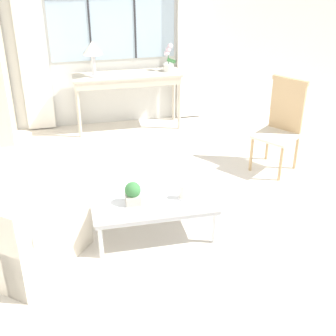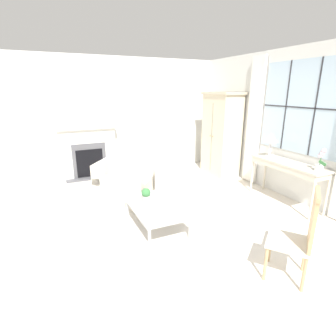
{
  "view_description": "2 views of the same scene",
  "coord_description": "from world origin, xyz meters",
  "px_view_note": "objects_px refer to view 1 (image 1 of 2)",
  "views": [
    {
      "loc": [
        -0.62,
        -3.45,
        2.62
      ],
      "look_at": [
        0.19,
        0.32,
        0.58
      ],
      "focal_mm": 50.0,
      "sensor_mm": 36.0,
      "label": 1
    },
    {
      "loc": [
        3.39,
        -1.16,
        2.06
      ],
      "look_at": [
        -0.03,
        0.4,
        0.92
      ],
      "focal_mm": 28.0,
      "sensor_mm": 36.0,
      "label": 2
    }
  ],
  "objects_px": {
    "table_lamp": "(92,50)",
    "potted_plant_small": "(133,193)",
    "side_chair_wooden": "(282,121)",
    "armchair_upholstered": "(14,232)",
    "pillar_candle": "(183,192)",
    "potted_orchid": "(169,60)",
    "console_table": "(127,80)",
    "coffee_table": "(152,199)"
  },
  "relations": [
    {
      "from": "potted_orchid",
      "to": "pillar_candle",
      "type": "xyz_separation_m",
      "value": [
        -0.44,
        -2.67,
        -0.49
      ]
    },
    {
      "from": "console_table",
      "to": "table_lamp",
      "type": "bearing_deg",
      "value": -176.67
    },
    {
      "from": "potted_orchid",
      "to": "coffee_table",
      "type": "xyz_separation_m",
      "value": [
        -0.71,
        -2.57,
        -0.59
      ]
    },
    {
      "from": "armchair_upholstered",
      "to": "side_chair_wooden",
      "type": "bearing_deg",
      "value": 21.4
    },
    {
      "from": "console_table",
      "to": "armchair_upholstered",
      "type": "height_order",
      "value": "armchair_upholstered"
    },
    {
      "from": "potted_plant_small",
      "to": "potted_orchid",
      "type": "bearing_deg",
      "value": 71.32
    },
    {
      "from": "armchair_upholstered",
      "to": "coffee_table",
      "type": "bearing_deg",
      "value": 7.3
    },
    {
      "from": "table_lamp",
      "to": "potted_plant_small",
      "type": "bearing_deg",
      "value": -87.27
    },
    {
      "from": "table_lamp",
      "to": "potted_orchid",
      "type": "relative_size",
      "value": 1.24
    },
    {
      "from": "potted_orchid",
      "to": "pillar_candle",
      "type": "bearing_deg",
      "value": -99.4
    },
    {
      "from": "potted_orchid",
      "to": "potted_plant_small",
      "type": "distance_m",
      "value": 2.84
    },
    {
      "from": "pillar_candle",
      "to": "console_table",
      "type": "bearing_deg",
      "value": 93.05
    },
    {
      "from": "console_table",
      "to": "side_chair_wooden",
      "type": "distance_m",
      "value": 2.21
    },
    {
      "from": "table_lamp",
      "to": "side_chair_wooden",
      "type": "distance_m",
      "value": 2.59
    },
    {
      "from": "side_chair_wooden",
      "to": "potted_plant_small",
      "type": "bearing_deg",
      "value": -150.3
    },
    {
      "from": "table_lamp",
      "to": "pillar_candle",
      "type": "bearing_deg",
      "value": -77.5
    },
    {
      "from": "side_chair_wooden",
      "to": "pillar_candle",
      "type": "bearing_deg",
      "value": -142.7
    },
    {
      "from": "potted_orchid",
      "to": "side_chair_wooden",
      "type": "distance_m",
      "value": 1.9
    },
    {
      "from": "potted_plant_small",
      "to": "pillar_candle",
      "type": "relative_size",
      "value": 1.38
    },
    {
      "from": "potted_orchid",
      "to": "side_chair_wooden",
      "type": "height_order",
      "value": "potted_orchid"
    },
    {
      "from": "armchair_upholstered",
      "to": "pillar_candle",
      "type": "height_order",
      "value": "armchair_upholstered"
    },
    {
      "from": "table_lamp",
      "to": "pillar_candle",
      "type": "height_order",
      "value": "table_lamp"
    },
    {
      "from": "potted_plant_small",
      "to": "console_table",
      "type": "bearing_deg",
      "value": 83.15
    },
    {
      "from": "armchair_upholstered",
      "to": "pillar_candle",
      "type": "xyz_separation_m",
      "value": [
        1.5,
        0.05,
        0.18
      ]
    },
    {
      "from": "console_table",
      "to": "potted_plant_small",
      "type": "relative_size",
      "value": 6.98
    },
    {
      "from": "potted_orchid",
      "to": "coffee_table",
      "type": "height_order",
      "value": "potted_orchid"
    },
    {
      "from": "coffee_table",
      "to": "pillar_candle",
      "type": "bearing_deg",
      "value": -21.15
    },
    {
      "from": "armchair_upholstered",
      "to": "coffee_table",
      "type": "distance_m",
      "value": 1.24
    },
    {
      "from": "console_table",
      "to": "table_lamp",
      "type": "xyz_separation_m",
      "value": [
        -0.44,
        -0.03,
        0.45
      ]
    },
    {
      "from": "console_table",
      "to": "coffee_table",
      "type": "xyz_separation_m",
      "value": [
        -0.13,
        -2.54,
        -0.35
      ]
    },
    {
      "from": "potted_plant_small",
      "to": "pillar_candle",
      "type": "distance_m",
      "value": 0.46
    },
    {
      "from": "console_table",
      "to": "pillar_candle",
      "type": "height_order",
      "value": "console_table"
    },
    {
      "from": "coffee_table",
      "to": "potted_plant_small",
      "type": "distance_m",
      "value": 0.25
    },
    {
      "from": "potted_plant_small",
      "to": "side_chair_wooden",
      "type": "bearing_deg",
      "value": 29.7
    },
    {
      "from": "console_table",
      "to": "table_lamp",
      "type": "height_order",
      "value": "table_lamp"
    },
    {
      "from": "table_lamp",
      "to": "armchair_upholstered",
      "type": "distance_m",
      "value": 2.96
    },
    {
      "from": "table_lamp",
      "to": "side_chair_wooden",
      "type": "bearing_deg",
      "value": -37.05
    },
    {
      "from": "coffee_table",
      "to": "potted_plant_small",
      "type": "bearing_deg",
      "value": -155.1
    },
    {
      "from": "pillar_candle",
      "to": "table_lamp",
      "type": "bearing_deg",
      "value": 102.5
    },
    {
      "from": "table_lamp",
      "to": "pillar_candle",
      "type": "xyz_separation_m",
      "value": [
        0.58,
        -2.62,
        -0.7
      ]
    },
    {
      "from": "table_lamp",
      "to": "armchair_upholstered",
      "type": "xyz_separation_m",
      "value": [
        -0.92,
        -2.67,
        -0.87
      ]
    },
    {
      "from": "potted_plant_small",
      "to": "pillar_candle",
      "type": "bearing_deg",
      "value": -1.83
    }
  ]
}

